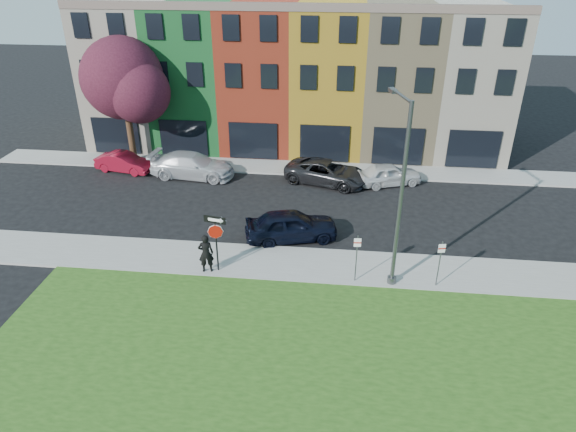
# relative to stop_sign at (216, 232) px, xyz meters

# --- Properties ---
(ground) EXTENTS (120.00, 120.00, 0.00)m
(ground) POSITION_rel_stop_sign_xyz_m (4.27, -2.03, -2.15)
(ground) COLOR black
(ground) RESTS_ON ground
(sidewalk_near) EXTENTS (40.00, 3.00, 0.12)m
(sidewalk_near) POSITION_rel_stop_sign_xyz_m (6.27, 0.97, -2.09)
(sidewalk_near) COLOR gray
(sidewalk_near) RESTS_ON ground
(sidewalk_far) EXTENTS (40.00, 2.40, 0.12)m
(sidewalk_far) POSITION_rel_stop_sign_xyz_m (1.27, 12.97, -2.09)
(sidewalk_far) COLOR gray
(sidewalk_far) RESTS_ON ground
(rowhouse_block) EXTENTS (30.00, 10.12, 10.00)m
(rowhouse_block) POSITION_rel_stop_sign_xyz_m (1.77, 19.15, 2.84)
(rowhouse_block) COLOR beige
(rowhouse_block) RESTS_ON ground
(stop_sign) EXTENTS (1.04, 0.24, 2.85)m
(stop_sign) POSITION_rel_stop_sign_xyz_m (0.00, 0.00, 0.00)
(stop_sign) COLOR black
(stop_sign) RESTS_ON sidewalk_near
(man) EXTENTS (0.91, 0.77, 1.94)m
(man) POSITION_rel_stop_sign_xyz_m (-0.49, -0.13, -1.07)
(man) COLOR black
(man) RESTS_ON sidewalk_near
(sedan_near) EXTENTS (4.32, 5.73, 1.62)m
(sedan_near) POSITION_rel_stop_sign_xyz_m (3.09, 3.45, -1.34)
(sedan_near) COLOR black
(sedan_near) RESTS_ON ground
(parked_car_red) EXTENTS (2.83, 4.43, 1.29)m
(parked_car_red) POSITION_rel_stop_sign_xyz_m (-9.11, 11.25, -1.51)
(parked_car_red) COLOR maroon
(parked_car_red) RESTS_ON ground
(parked_car_silver) EXTENTS (3.02, 5.84, 1.60)m
(parked_car_silver) POSITION_rel_stop_sign_xyz_m (-4.26, 10.86, -1.35)
(parked_car_silver) COLOR #BABABF
(parked_car_silver) RESTS_ON ground
(parked_car_dark) EXTENTS (5.44, 6.73, 1.49)m
(parked_car_dark) POSITION_rel_stop_sign_xyz_m (4.61, 10.83, -1.41)
(parked_car_dark) COLOR black
(parked_car_dark) RESTS_ON ground
(parked_car_white) EXTENTS (4.24, 5.16, 1.40)m
(parked_car_white) POSITION_rel_stop_sign_xyz_m (8.56, 11.02, -1.45)
(parked_car_white) COLOR silver
(parked_car_white) RESTS_ON ground
(street_lamp) EXTENTS (0.95, 2.52, 8.34)m
(street_lamp) POSITION_rel_stop_sign_xyz_m (7.98, 0.08, 2.17)
(street_lamp) COLOR #4B4F51
(street_lamp) RESTS_ON sidewalk_near
(parking_sign_a) EXTENTS (0.32, 0.09, 2.34)m
(parking_sign_a) POSITION_rel_stop_sign_xyz_m (6.38, -0.14, -0.59)
(parking_sign_a) COLOR #4B4F51
(parking_sign_a) RESTS_ON sidewalk_near
(parking_sign_b) EXTENTS (0.32, 0.11, 2.26)m
(parking_sign_b) POSITION_rel_stop_sign_xyz_m (10.00, -0.12, -0.63)
(parking_sign_b) COLOR #4B4F51
(parking_sign_b) RESTS_ON sidewalk_near
(tree_purple) EXTENTS (6.50, 5.69, 8.46)m
(tree_purple) POSITION_rel_stop_sign_xyz_m (-9.08, 13.14, 3.58)
(tree_purple) COLOR #311E10
(tree_purple) RESTS_ON sidewalk_far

